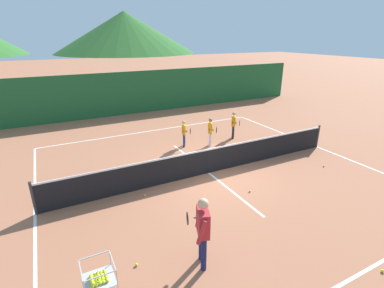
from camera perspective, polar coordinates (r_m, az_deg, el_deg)
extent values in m
plane|color=#A86647|center=(10.69, 3.34, -5.79)|extent=(120.00, 120.00, 0.00)
cube|color=white|center=(7.34, 28.43, -23.08)|extent=(11.52, 0.08, 0.01)
cube|color=white|center=(15.49, -7.42, 2.74)|extent=(11.52, 0.08, 0.01)
cube|color=white|center=(9.52, -28.90, -12.27)|extent=(0.08, 11.35, 0.01)
cube|color=white|center=(14.29, 23.67, -0.51)|extent=(0.08, 11.35, 0.01)
cube|color=white|center=(10.69, 3.34, -5.77)|extent=(0.08, 6.23, 0.01)
cylinder|color=#333338|center=(9.27, -29.18, -9.50)|extent=(0.08, 0.08, 1.05)
cylinder|color=#333338|center=(14.09, 23.86, 1.44)|extent=(0.08, 0.08, 1.05)
cube|color=black|center=(10.49, 3.39, -3.55)|extent=(11.35, 0.02, 0.92)
cube|color=white|center=(10.30, 3.45, -1.09)|extent=(11.35, 0.03, 0.06)
cylinder|color=#191E4C|center=(6.56, 2.35, -21.12)|extent=(0.12, 0.12, 0.83)
cylinder|color=#191E4C|center=(6.79, 1.90, -19.33)|extent=(0.12, 0.12, 0.83)
cube|color=#B2262D|center=(6.23, 2.21, -15.29)|extent=(0.39, 0.55, 0.59)
sphere|color=#DBAD84|center=(5.98, 2.27, -11.86)|extent=(0.23, 0.23, 0.23)
cylinder|color=#B2262D|center=(6.02, 1.96, -17.21)|extent=(0.24, 0.16, 0.57)
cylinder|color=#B2262D|center=(6.48, 1.42, -14.13)|extent=(0.19, 0.14, 0.58)
torus|color=#262628|center=(6.48, -0.91, -14.65)|extent=(0.12, 0.28, 0.29)
cylinder|color=black|center=(6.51, 1.30, -14.50)|extent=(0.22, 0.10, 0.03)
cylinder|color=navy|center=(13.18, -1.55, 0.99)|extent=(0.09, 0.09, 0.60)
cylinder|color=navy|center=(12.97, -1.64, 0.64)|extent=(0.09, 0.09, 0.60)
cube|color=orange|center=(12.91, -1.61, 2.95)|extent=(0.33, 0.39, 0.42)
sphere|color=#DBAD84|center=(12.81, -1.63, 4.32)|extent=(0.17, 0.17, 0.17)
cylinder|color=orange|center=(13.11, -1.31, 3.12)|extent=(0.17, 0.14, 0.41)
cylinder|color=orange|center=(12.72, -1.56, 2.54)|extent=(0.14, 0.12, 0.42)
torus|color=#262628|center=(12.69, -0.35, 2.57)|extent=(0.17, 0.26, 0.29)
cylinder|color=black|center=(12.71, -1.45, 2.59)|extent=(0.20, 0.14, 0.03)
cylinder|color=silver|center=(13.27, 3.70, 1.20)|extent=(0.10, 0.10, 0.65)
cylinder|color=silver|center=(13.04, 3.59, 0.84)|extent=(0.10, 0.10, 0.65)
cube|color=orange|center=(12.98, 3.70, 3.32)|extent=(0.38, 0.42, 0.46)
sphere|color=#996B4C|center=(12.88, 3.74, 4.78)|extent=(0.18, 0.18, 0.18)
cylinder|color=orange|center=(13.19, 4.04, 3.48)|extent=(0.18, 0.16, 0.45)
cylinder|color=orange|center=(12.77, 3.74, 2.87)|extent=(0.15, 0.14, 0.45)
torus|color=#262628|center=(12.75, 4.94, 2.81)|extent=(0.19, 0.25, 0.29)
cylinder|color=black|center=(12.77, 3.84, 2.87)|extent=(0.19, 0.15, 0.03)
cylinder|color=black|center=(14.37, 8.26, 2.61)|extent=(0.10, 0.10, 0.66)
cylinder|color=black|center=(14.13, 8.18, 2.29)|extent=(0.10, 0.10, 0.66)
cube|color=orange|center=(14.08, 8.34, 4.62)|extent=(0.39, 0.42, 0.46)
sphere|color=#DBAD84|center=(13.99, 8.41, 5.99)|extent=(0.18, 0.18, 0.18)
cylinder|color=orange|center=(14.30, 8.62, 4.74)|extent=(0.18, 0.17, 0.45)
cylinder|color=orange|center=(13.87, 8.40, 4.22)|extent=(0.15, 0.14, 0.45)
torus|color=#262628|center=(13.86, 9.50, 4.13)|extent=(0.20, 0.24, 0.29)
cylinder|color=black|center=(13.87, 8.48, 4.21)|extent=(0.19, 0.16, 0.03)
cylinder|color=#B7B7BC|center=(6.40, -21.13, -23.82)|extent=(0.02, 0.02, 0.89)
cylinder|color=#B7B7BC|center=(6.43, -15.79, -22.81)|extent=(0.02, 0.02, 0.89)
cube|color=#B7B7BC|center=(6.13, -18.07, -24.36)|extent=(0.56, 0.56, 0.01)
cube|color=#B7B7BC|center=(6.11, -18.95, -20.32)|extent=(0.56, 0.02, 0.02)
cube|color=#B7B7BC|center=(5.69, -17.93, -23.83)|extent=(0.56, 0.02, 0.02)
cube|color=#B7B7BC|center=(5.89, -21.35, -22.53)|extent=(0.02, 0.56, 0.02)
cube|color=#B7B7BC|center=(5.92, -15.62, -21.45)|extent=(0.02, 0.56, 0.02)
sphere|color=yellow|center=(6.01, -19.24, -25.26)|extent=(0.07, 0.07, 0.07)
sphere|color=yellow|center=(6.05, -19.29, -24.79)|extent=(0.07, 0.07, 0.07)
sphere|color=yellow|center=(6.10, -19.39, -24.39)|extent=(0.07, 0.07, 0.07)
sphere|color=yellow|center=(6.15, -19.57, -23.96)|extent=(0.07, 0.07, 0.07)
sphere|color=yellow|center=(6.19, -19.59, -23.58)|extent=(0.07, 0.07, 0.07)
sphere|color=yellow|center=(6.01, -18.54, -25.14)|extent=(0.07, 0.07, 0.07)
sphere|color=yellow|center=(6.06, -18.69, -24.69)|extent=(0.07, 0.07, 0.07)
sphere|color=yellow|center=(6.11, -18.71, -24.23)|extent=(0.07, 0.07, 0.07)
sphere|color=yellow|center=(6.15, -18.91, -23.83)|extent=(0.07, 0.07, 0.07)
sphere|color=yellow|center=(6.20, -18.93, -23.48)|extent=(0.07, 0.07, 0.07)
sphere|color=yellow|center=(6.02, -17.85, -24.95)|extent=(0.07, 0.07, 0.07)
sphere|color=yellow|center=(6.06, -17.98, -24.61)|extent=(0.07, 0.07, 0.07)
sphere|color=yellow|center=(6.11, -18.07, -24.15)|extent=(0.07, 0.07, 0.07)
sphere|color=yellow|center=(6.15, -18.22, -23.73)|extent=(0.07, 0.07, 0.07)
sphere|color=yellow|center=(6.20, -18.32, -23.34)|extent=(0.07, 0.07, 0.07)
sphere|color=yellow|center=(6.02, -17.22, -24.85)|extent=(0.07, 0.07, 0.07)
sphere|color=yellow|center=(6.07, -17.34, -24.41)|extent=(0.07, 0.07, 0.07)
sphere|color=yellow|center=(6.11, -17.41, -24.03)|extent=(0.07, 0.07, 0.07)
sphere|color=yellow|center=(6.15, -17.62, -23.63)|extent=(0.07, 0.07, 0.07)
sphere|color=yellow|center=(6.21, -17.76, -23.24)|extent=(0.07, 0.07, 0.07)
sphere|color=yellow|center=(6.02, -16.54, -24.71)|extent=(0.07, 0.07, 0.07)
sphere|color=yellow|center=(6.07, -16.69, -24.26)|extent=(0.07, 0.07, 0.07)
sphere|color=yellow|center=(6.12, -16.84, -23.90)|extent=(0.07, 0.07, 0.07)
sphere|color=yellow|center=(6.16, -16.99, -23.46)|extent=(0.07, 0.07, 0.07)
sphere|color=yellow|center=(6.21, -17.12, -23.10)|extent=(0.07, 0.07, 0.07)
sphere|color=yellow|center=(5.97, -19.21, -24.85)|extent=(0.07, 0.07, 0.07)
sphere|color=yellow|center=(6.02, -19.41, -24.44)|extent=(0.07, 0.07, 0.07)
sphere|color=yellow|center=(6.06, -19.48, -23.98)|extent=(0.07, 0.07, 0.07)
sphere|color=yellow|center=(6.11, -19.55, -23.65)|extent=(0.07, 0.07, 0.07)
sphere|color=yellow|center=(9.34, -9.41, -10.09)|extent=(0.07, 0.07, 0.07)
sphere|color=yellow|center=(7.92, 33.81, -20.32)|extent=(0.07, 0.07, 0.07)
sphere|color=yellow|center=(6.99, -11.04, -22.61)|extent=(0.07, 0.07, 0.07)
sphere|color=yellow|center=(12.27, 24.86, -4.00)|extent=(0.07, 0.07, 0.07)
sphere|color=yellow|center=(9.63, 11.50, -9.20)|extent=(0.07, 0.07, 0.07)
cube|color=#1E5B2D|center=(18.83, -11.88, 9.96)|extent=(25.35, 0.08, 2.69)
cone|color=#2D6628|center=(86.05, -13.28, 20.91)|extent=(38.18, 38.18, 10.84)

